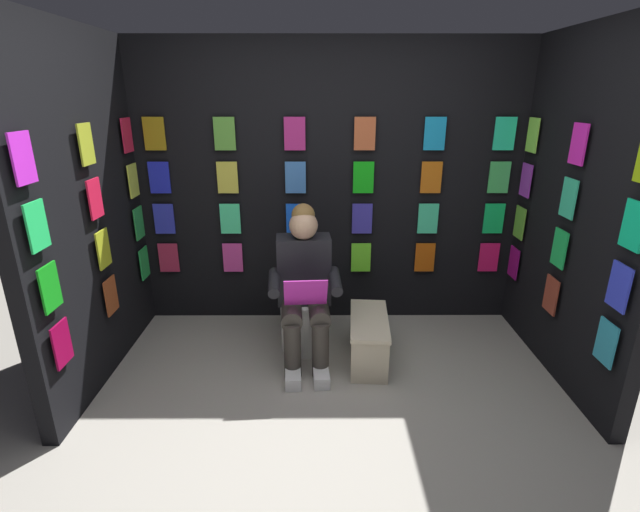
% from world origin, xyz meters
% --- Properties ---
extents(ground_plane, '(30.00, 30.00, 0.00)m').
position_xyz_m(ground_plane, '(0.00, 0.00, 0.00)').
color(ground_plane, '#9E998E').
extents(display_wall_back, '(3.32, 0.14, 2.37)m').
position_xyz_m(display_wall_back, '(0.00, -1.72, 1.18)').
color(display_wall_back, black).
rests_on(display_wall_back, ground).
extents(display_wall_left, '(0.14, 1.68, 2.37)m').
position_xyz_m(display_wall_left, '(-1.66, -0.84, 1.18)').
color(display_wall_left, black).
rests_on(display_wall_left, ground).
extents(display_wall_right, '(0.14, 1.68, 2.37)m').
position_xyz_m(display_wall_right, '(1.66, -0.84, 1.18)').
color(display_wall_right, black).
rests_on(display_wall_right, ground).
extents(toilet, '(0.42, 0.56, 0.77)m').
position_xyz_m(toilet, '(0.21, -1.19, 0.33)').
color(toilet, white).
rests_on(toilet, ground).
extents(person_reading, '(0.54, 0.70, 1.19)m').
position_xyz_m(person_reading, '(0.20, -0.97, 0.60)').
color(person_reading, black).
rests_on(person_reading, ground).
extents(comic_longbox_near, '(0.33, 0.68, 0.36)m').
position_xyz_m(comic_longbox_near, '(-0.29, -0.92, 0.18)').
color(comic_longbox_near, beige).
rests_on(comic_longbox_near, ground).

